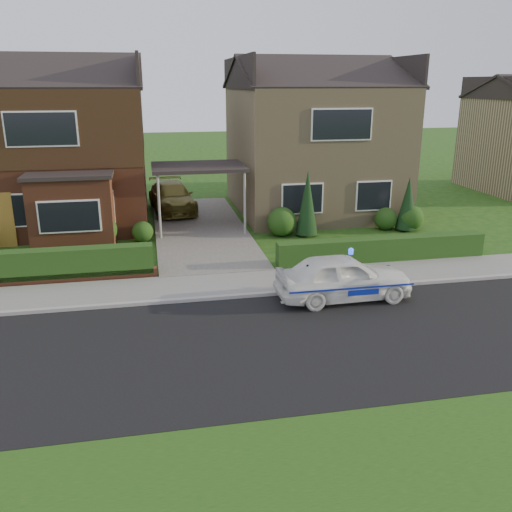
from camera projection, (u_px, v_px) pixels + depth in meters
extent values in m
plane|color=#184312|center=(245.00, 347.00, 12.93)|extent=(120.00, 120.00, 0.00)
cube|color=black|center=(245.00, 347.00, 12.93)|extent=(60.00, 6.00, 0.02)
cube|color=#9E9993|center=(227.00, 297.00, 15.77)|extent=(60.00, 0.16, 0.12)
cube|color=slate|center=(222.00, 285.00, 16.75)|extent=(60.00, 2.00, 0.10)
cube|color=#184312|center=(303.00, 496.00, 8.26)|extent=(60.00, 4.00, 0.01)
cube|color=#666059|center=(200.00, 229.00, 23.19)|extent=(3.80, 12.00, 0.12)
cube|color=brown|center=(61.00, 156.00, 24.05)|extent=(7.20, 8.00, 5.80)
cube|color=white|center=(7.00, 211.00, 20.46)|extent=(1.80, 0.08, 1.30)
cube|color=white|center=(93.00, 207.00, 21.05)|extent=(1.60, 0.08, 1.30)
cube|color=white|center=(41.00, 129.00, 19.84)|extent=(2.60, 0.08, 1.30)
cube|color=black|center=(58.00, 123.00, 23.61)|extent=(7.26, 8.06, 2.90)
cube|color=brown|center=(72.00, 213.00, 20.29)|extent=(3.00, 1.40, 2.70)
cube|color=black|center=(68.00, 176.00, 19.86)|extent=(3.20, 1.60, 0.14)
cube|color=tan|center=(312.00, 150.00, 26.20)|extent=(7.20, 8.00, 5.80)
cube|color=white|center=(302.00, 199.00, 22.61)|extent=(1.80, 0.08, 1.30)
cube|color=white|center=(374.00, 196.00, 23.20)|extent=(1.60, 0.08, 1.30)
cube|color=white|center=(342.00, 124.00, 21.99)|extent=(2.60, 0.08, 1.30)
cube|color=black|center=(198.00, 167.00, 22.39)|extent=(3.80, 3.00, 0.14)
cylinder|color=gray|center=(159.00, 208.00, 21.17)|extent=(0.10, 0.10, 2.70)
cylinder|color=gray|center=(245.00, 204.00, 21.81)|extent=(0.10, 0.10, 2.70)
cube|color=brown|center=(31.00, 280.00, 16.75)|extent=(7.70, 0.25, 0.36)
cube|color=#113511|center=(33.00, 284.00, 16.95)|extent=(7.50, 0.55, 0.90)
cube|color=#113511|center=(381.00, 262.00, 19.01)|extent=(7.50, 0.55, 0.80)
sphere|color=#113511|center=(100.00, 230.00, 20.68)|extent=(1.32, 1.32, 1.32)
sphere|color=#113511|center=(143.00, 232.00, 21.33)|extent=(0.84, 0.84, 0.84)
sphere|color=#113511|center=(282.00, 222.00, 22.13)|extent=(1.20, 1.20, 1.20)
sphere|color=#113511|center=(386.00, 219.00, 23.11)|extent=(0.96, 0.96, 0.96)
sphere|color=#113511|center=(411.00, 218.00, 23.00)|extent=(1.08, 1.08, 1.08)
cone|color=black|center=(307.00, 205.00, 21.91)|extent=(0.90, 0.90, 2.60)
cone|color=black|center=(408.00, 205.00, 22.79)|extent=(0.90, 0.90, 2.20)
imported|color=white|center=(343.00, 278.00, 15.58)|extent=(1.66, 3.95, 1.33)
sphere|color=#193FF2|center=(351.00, 252.00, 15.39)|extent=(0.17, 0.17, 0.17)
cube|color=navy|center=(353.00, 289.00, 14.86)|extent=(3.60, 0.02, 0.05)
cube|color=navy|center=(334.00, 270.00, 16.34)|extent=(3.60, 0.01, 0.05)
ellipsoid|color=black|center=(308.00, 272.00, 15.21)|extent=(0.22, 0.17, 0.21)
sphere|color=white|center=(309.00, 273.00, 15.16)|extent=(0.11, 0.11, 0.11)
sphere|color=black|center=(309.00, 268.00, 15.15)|extent=(0.13, 0.13, 0.13)
cone|color=black|center=(307.00, 266.00, 15.13)|extent=(0.04, 0.04, 0.05)
cone|color=black|center=(310.00, 265.00, 15.15)|extent=(0.04, 0.04, 0.05)
imported|color=brown|center=(172.00, 197.00, 25.99)|extent=(2.33, 4.78, 1.34)
imported|color=gray|center=(87.00, 240.00, 20.40)|extent=(0.49, 0.48, 0.70)
imported|color=gray|center=(115.00, 261.00, 17.80)|extent=(0.54, 0.54, 0.85)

